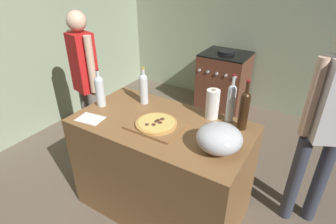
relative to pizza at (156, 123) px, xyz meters
The scene contains 16 objects.
ground_plane 1.38m from the pizza, 95.31° to the left, with size 4.65×3.74×0.02m, color #6B5B4C.
kitchen_wall_rear 2.64m from the pizza, 92.02° to the left, with size 4.65×0.10×2.60m, color #99A889.
kitchen_wall_left 2.41m from the pizza, 155.47° to the left, with size 0.10×3.74×2.60m, color #99A889.
counter 0.49m from the pizza, 89.39° to the left, with size 1.41×0.78×0.91m, color olive.
cutting_board 0.02m from the pizza, 169.17° to the right, with size 0.40×0.32×0.02m, color olive.
pizza is the anchor object (origin of this frame).
mixing_bowl 0.52m from the pizza, ahead, with size 0.31×0.31×0.19m.
paper_towel_roll 0.48m from the pizza, 49.71° to the left, with size 0.11×0.11×0.25m.
wine_bottle_dark 0.60m from the pizza, 41.15° to the left, with size 0.06×0.06×0.39m.
wine_bottle_clear 0.63m from the pizza, behind, with size 0.08×0.08×0.34m.
wine_bottle_green 0.45m from the pizza, 138.43° to the left, with size 0.08×0.08×0.33m.
wine_bottle_amber 0.66m from the pizza, 29.67° to the left, with size 0.07×0.07×0.39m.
recipe_sheet 0.55m from the pizza, 160.88° to the right, with size 0.21×0.15×0.00m, color white.
stove 2.28m from the pizza, 96.98° to the left, with size 0.67×0.62×0.92m.
person_in_stripes 1.21m from the pizza, 162.29° to the left, with size 0.39×0.25×1.63m.
person_in_red 1.26m from the pizza, 28.57° to the left, with size 0.33×0.27×1.70m.
Camera 1 is at (1.09, -0.87, 2.01)m, focal length 28.81 mm.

